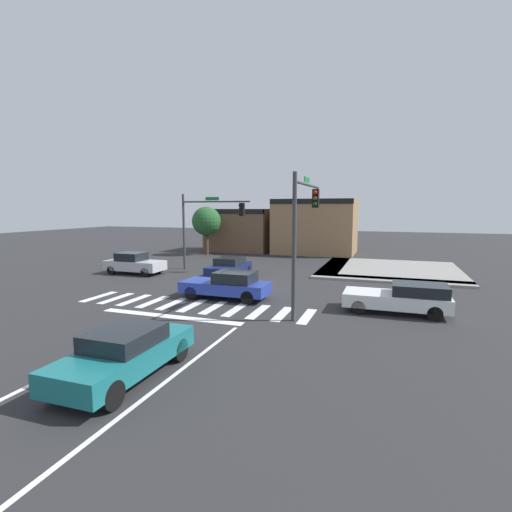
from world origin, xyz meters
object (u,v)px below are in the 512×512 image
(car_teal, at_px, (125,353))
(car_blue, at_px, (228,285))
(traffic_signal_northwest, at_px, (208,218))
(car_white, at_px, (402,298))
(car_navy, at_px, (229,267))
(roadside_tree, at_px, (206,221))
(traffic_signal_southeast, at_px, (305,217))
(car_silver, at_px, (134,263))

(car_teal, bearing_deg, car_blue, 6.43)
(traffic_signal_northwest, height_order, car_white, traffic_signal_northwest)
(car_navy, bearing_deg, traffic_signal_northwest, -128.21)
(car_blue, relative_size, roadside_tree, 0.95)
(roadside_tree, bearing_deg, car_navy, -56.47)
(traffic_signal_northwest, bearing_deg, traffic_signal_southeast, -43.44)
(car_silver, relative_size, car_teal, 0.93)
(traffic_signal_northwest, height_order, traffic_signal_southeast, traffic_signal_southeast)
(car_white, bearing_deg, car_blue, 0.35)
(roadside_tree, bearing_deg, car_silver, -89.22)
(traffic_signal_southeast, height_order, car_teal, traffic_signal_southeast)
(traffic_signal_northwest, height_order, roadside_tree, traffic_signal_northwest)
(car_white, xyz_separation_m, roadside_tree, (-18.03, 16.54, 2.66))
(car_teal, height_order, car_navy, car_teal)
(traffic_signal_southeast, bearing_deg, car_blue, 79.42)
(car_navy, bearing_deg, car_silver, -80.37)
(traffic_signal_southeast, bearing_deg, car_white, -79.07)
(traffic_signal_northwest, relative_size, car_blue, 1.26)
(traffic_signal_northwest, relative_size, traffic_signal_southeast, 0.93)
(car_white, relative_size, car_silver, 1.09)
(roadside_tree, bearing_deg, car_white, -42.53)
(car_teal, relative_size, roadside_tree, 0.93)
(car_white, height_order, car_blue, car_blue)
(car_blue, relative_size, car_teal, 1.02)
(car_silver, height_order, roadside_tree, roadside_tree)
(car_blue, height_order, roadside_tree, roadside_tree)
(car_silver, bearing_deg, car_navy, 9.63)
(traffic_signal_southeast, xyz_separation_m, roadside_tree, (-13.71, 17.37, -0.92))
(car_blue, relative_size, car_navy, 1.10)
(traffic_signal_northwest, height_order, car_navy, traffic_signal_northwest)
(car_white, xyz_separation_m, car_teal, (-7.42, -9.62, 0.02))
(car_silver, bearing_deg, car_blue, -26.78)
(traffic_signal_southeast, xyz_separation_m, car_silver, (-13.55, 5.51, -3.54))
(car_white, relative_size, roadside_tree, 0.94)
(traffic_signal_northwest, bearing_deg, car_white, -30.19)
(traffic_signal_northwest, xyz_separation_m, car_blue, (4.98, -7.89, -3.20))
(roadside_tree, bearing_deg, traffic_signal_northwest, -62.37)
(traffic_signal_northwest, height_order, car_silver, traffic_signal_northwest)
(traffic_signal_southeast, xyz_separation_m, car_white, (4.32, 0.83, -3.58))
(traffic_signal_southeast, xyz_separation_m, car_teal, (-3.10, -8.78, -3.56))
(car_blue, bearing_deg, roadside_tree, -60.12)
(car_blue, xyz_separation_m, roadside_tree, (-9.53, 16.59, 2.64))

